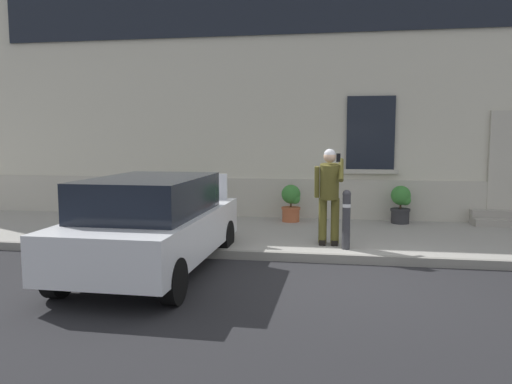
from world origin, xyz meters
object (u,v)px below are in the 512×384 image
at_px(person_on_phone, 329,191).
at_px(planter_terracotta, 291,202).
at_px(hatchback_car_white, 154,222).
at_px(planter_charcoal, 401,203).
at_px(bollard_near_person, 346,217).
at_px(planter_olive, 187,201).

distance_m(person_on_phone, planter_terracotta, 2.65).
bearing_deg(hatchback_car_white, planter_charcoal, 45.15).
bearing_deg(bollard_near_person, person_on_phone, 142.81).
height_order(person_on_phone, planter_olive, person_on_phone).
xyz_separation_m(bollard_near_person, planter_terracotta, (-1.20, 2.67, -0.11)).
height_order(person_on_phone, planter_charcoal, person_on_phone).
bearing_deg(planter_olive, planter_terracotta, 2.58).
bearing_deg(hatchback_car_white, planter_terracotta, 66.69).
xyz_separation_m(planter_olive, planter_terracotta, (2.48, 0.11, 0.00)).
xyz_separation_m(person_on_phone, planter_olive, (-3.37, 2.32, -0.54)).
xyz_separation_m(hatchback_car_white, planter_terracotta, (1.77, 4.10, -0.18)).
xyz_separation_m(hatchback_car_white, bollard_near_person, (2.96, 1.43, -0.08)).
distance_m(bollard_near_person, planter_charcoal, 3.11).
relative_size(bollard_near_person, person_on_phone, 0.60).
height_order(person_on_phone, planter_terracotta, person_on_phone).
relative_size(bollard_near_person, planter_terracotta, 1.22).
bearing_deg(planter_olive, person_on_phone, -34.56).
distance_m(hatchback_car_white, person_on_phone, 3.16).
distance_m(hatchback_car_white, planter_charcoal, 6.02).
bearing_deg(planter_olive, bollard_near_person, -34.78).
distance_m(hatchback_car_white, bollard_near_person, 3.29).
relative_size(hatchback_car_white, planter_olive, 4.75).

